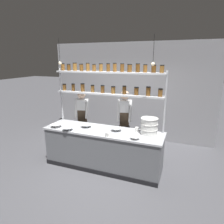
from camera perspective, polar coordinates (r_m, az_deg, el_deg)
ground_plane at (r=4.96m, az=-2.53°, el=-15.21°), size 40.00×40.00×0.00m
back_wall at (r=6.36m, az=5.08°, el=5.87°), size 5.16×0.12×2.98m
prep_counter at (r=4.74m, az=-2.60°, el=-10.41°), size 2.76×0.76×0.92m
spice_shelf_unit at (r=4.62m, az=-1.01°, el=7.97°), size 2.65×0.28×2.40m
chef_left at (r=5.51m, az=-8.49°, el=-1.27°), size 0.41×0.34×1.67m
chef_center at (r=5.06m, az=3.58°, el=-2.05°), size 0.40×0.33×1.74m
container_stack at (r=4.35m, az=10.57°, el=-3.95°), size 0.37×0.37×0.35m
prep_bowl_near_left at (r=4.08m, az=6.61°, el=-7.36°), size 0.20×0.20×0.06m
prep_bowl_center_front at (r=4.92m, az=-15.68°, el=-3.79°), size 0.26×0.26×0.07m
prep_bowl_center_back at (r=4.77m, az=-7.37°, el=-3.96°), size 0.25×0.25×0.07m
prep_bowl_near_right at (r=4.50m, az=1.22°, el=-5.01°), size 0.25×0.25×0.07m
prep_bowl_far_left at (r=4.64m, az=-12.55°, el=-4.75°), size 0.24×0.24×0.07m
serving_cup_front at (r=4.19m, az=-1.34°, el=-6.42°), size 0.09×0.09×0.09m
serving_cup_by_board at (r=4.51m, az=7.09°, el=-4.91°), size 0.08×0.08×0.09m
pendant_light_row at (r=4.28m, az=-2.77°, el=13.99°), size 2.17×0.07×0.57m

